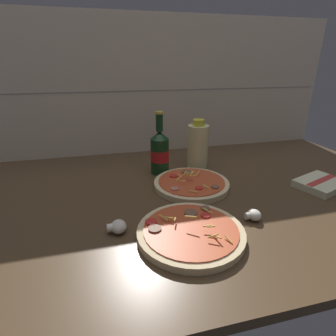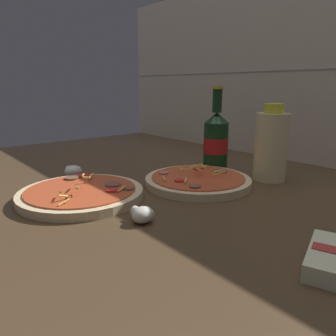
{
  "view_description": "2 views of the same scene",
  "coord_description": "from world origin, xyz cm",
  "views": [
    {
      "loc": [
        -24.5,
        -71.05,
        41.45
      ],
      "look_at": [
        -6.18,
        2.99,
        10.49
      ],
      "focal_mm": 28.0,
      "sensor_mm": 36.0,
      "label": 1
    },
    {
      "loc": [
        55.17,
        -49.27,
        25.58
      ],
      "look_at": [
        -5.13,
        1.0,
        5.74
      ],
      "focal_mm": 35.0,
      "sensor_mm": 36.0,
      "label": 2
    }
  ],
  "objects": [
    {
      "name": "pizza_near",
      "position": [
        -6.64,
        -21.43,
        3.53
      ],
      "size": [
        25.87,
        25.87,
        5.37
      ],
      "color": "beige",
      "rests_on": "counter_slab"
    },
    {
      "name": "beer_bottle",
      "position": [
        -5.47,
        18.63,
        10.82
      ],
      "size": [
        6.84,
        6.84,
        22.95
      ],
      "color": "#143819",
      "rests_on": "counter_slab"
    },
    {
      "name": "counter_slab",
      "position": [
        0.0,
        0.0,
        1.25
      ],
      "size": [
        160.0,
        90.0,
        2.5
      ],
      "color": "#4C3823",
      "rests_on": "ground"
    },
    {
      "name": "tile_backsplash",
      "position": [
        0.0,
        45.5,
        30.0
      ],
      "size": [
        160.0,
        1.13,
        60.0
      ],
      "color": "beige",
      "rests_on": "ground"
    },
    {
      "name": "oil_bottle",
      "position": [
        10.29,
        21.29,
        11.17
      ],
      "size": [
        8.19,
        8.19,
        18.85
      ],
      "color": "beige",
      "rests_on": "counter_slab"
    },
    {
      "name": "pizza_far",
      "position": [
        2.19,
        4.16,
        3.55
      ],
      "size": [
        25.08,
        25.08,
        5.27
      ],
      "color": "beige",
      "rests_on": "counter_slab"
    },
    {
      "name": "mushroom_left",
      "position": [
        11.68,
        -18.85,
        3.93
      ],
      "size": [
        4.3,
        4.1,
        2.87
      ],
      "color": "white",
      "rests_on": "counter_slab"
    },
    {
      "name": "mushroom_right",
      "position": [
        -23.52,
        -15.79,
        4.06
      ],
      "size": [
        4.68,
        4.46,
        3.12
      ],
      "color": "white",
      "rests_on": "counter_slab"
    }
  ]
}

